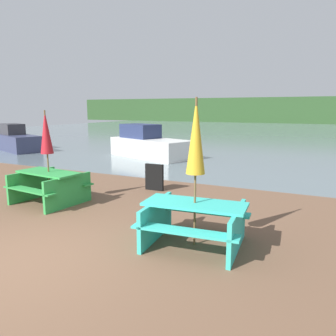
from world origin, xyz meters
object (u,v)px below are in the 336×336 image
(picnic_table_teal, at_px, (195,219))
(umbrella_crimson, at_px, (46,133))
(signboard, at_px, (154,177))
(boat_second, at_px, (16,140))
(boat, at_px, (149,145))
(umbrella_gold, at_px, (196,137))
(picnic_table_green, at_px, (49,184))

(picnic_table_teal, bearing_deg, umbrella_crimson, 168.70)
(umbrella_crimson, distance_m, signboard, 3.11)
(boat_second, relative_size, signboard, 5.04)
(boat, distance_m, boat_second, 7.78)
(boat_second, bearing_deg, umbrella_gold, -9.34)
(boat, distance_m, signboard, 6.58)
(picnic_table_green, relative_size, boat_second, 0.46)
(umbrella_gold, bearing_deg, umbrella_crimson, 168.70)
(umbrella_crimson, distance_m, boat_second, 11.58)
(picnic_table_green, bearing_deg, umbrella_crimson, 0.00)
(umbrella_crimson, bearing_deg, boat_second, 144.04)
(picnic_table_teal, xyz_separation_m, umbrella_gold, (-0.00, 0.00, 1.39))
(umbrella_crimson, relative_size, signboard, 3.00)
(picnic_table_green, height_order, signboard, picnic_table_green)
(umbrella_crimson, xyz_separation_m, boat, (-1.63, 7.88, -1.14))
(signboard, bearing_deg, picnic_table_teal, -51.73)
(umbrella_gold, bearing_deg, picnic_table_green, 168.70)
(umbrella_crimson, height_order, boat, umbrella_crimson)
(picnic_table_green, distance_m, signboard, 2.81)
(picnic_table_green, height_order, boat, boat)
(picnic_table_teal, bearing_deg, picnic_table_green, 168.70)
(picnic_table_teal, height_order, umbrella_crimson, umbrella_crimson)
(umbrella_gold, distance_m, umbrella_crimson, 4.20)
(picnic_table_green, xyz_separation_m, signboard, (1.72, 2.22, -0.09))
(picnic_table_teal, distance_m, signboard, 3.87)
(umbrella_crimson, relative_size, boat_second, 0.60)
(signboard, bearing_deg, picnic_table_green, -127.86)
(umbrella_crimson, bearing_deg, signboard, 52.14)
(picnic_table_teal, distance_m, umbrella_crimson, 4.39)
(picnic_table_teal, xyz_separation_m, picnic_table_green, (-4.12, 0.82, 0.01))
(picnic_table_green, bearing_deg, boat, 101.66)
(picnic_table_teal, distance_m, boat_second, 15.44)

